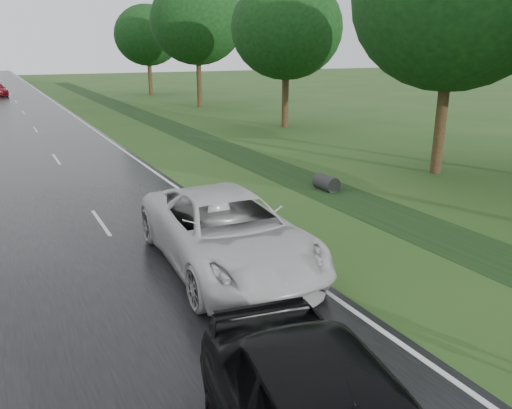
{
  "coord_description": "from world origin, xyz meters",
  "views": [
    {
      "loc": [
        1.07,
        -4.23,
        4.86
      ],
      "look_at": [
        6.44,
        5.88,
        1.3
      ],
      "focal_mm": 35.0,
      "sensor_mm": 36.0,
      "label": 1
    }
  ],
  "objects": [
    {
      "name": "drainage_ditch",
      "position": [
        11.5,
        18.71,
        0.04
      ],
      "size": [
        2.2,
        120.0,
        0.56
      ],
      "color": "black",
      "rests_on": "ground"
    },
    {
      "name": "edge_stripe_east",
      "position": [
        6.75,
        45.0,
        0.04
      ],
      "size": [
        0.12,
        180.0,
        0.01
      ],
      "primitive_type": "cube",
      "color": "silver",
      "rests_on": "road"
    },
    {
      "name": "tree_east_c",
      "position": [
        18.2,
        24.0,
        6.14
      ],
      "size": [
        7.0,
        7.0,
        9.29
      ],
      "color": "#332415",
      "rests_on": "ground"
    },
    {
      "name": "tree_east_d",
      "position": [
        17.8,
        38.0,
        7.15
      ],
      "size": [
        8.0,
        8.0,
        10.76
      ],
      "color": "#332415",
      "rests_on": "ground"
    },
    {
      "name": "white_pickup",
      "position": [
        5.5,
        5.52,
        0.89
      ],
      "size": [
        3.18,
        6.3,
        1.71
      ],
      "primitive_type": "imported",
      "rotation": [
        0.0,
        0.0,
        -0.06
      ],
      "color": "silver",
      "rests_on": "road"
    },
    {
      "name": "tree_east_f",
      "position": [
        17.5,
        52.0,
        6.37
      ],
      "size": [
        7.2,
        7.2,
        9.62
      ],
      "color": "#332415",
      "rests_on": "ground"
    }
  ]
}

